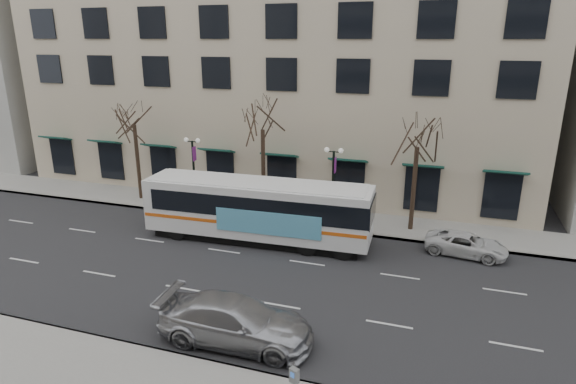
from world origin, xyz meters
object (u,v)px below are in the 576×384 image
at_px(city_bus, 259,209).
at_px(tree_far_left, 133,112).
at_px(lamp_post_left, 194,170).
at_px(lamp_post_right, 333,182).
at_px(silver_car, 236,321).
at_px(tree_far_mid, 262,115).
at_px(white_pickup, 466,244).
at_px(tree_far_right, 418,131).
at_px(pay_station, 294,378).

bearing_deg(city_bus, tree_far_left, 156.67).
bearing_deg(tree_far_left, lamp_post_left, -6.83).
relative_size(lamp_post_right, silver_car, 0.82).
bearing_deg(tree_far_left, lamp_post_right, -2.29).
height_order(tree_far_mid, white_pickup, tree_far_mid).
height_order(tree_far_right, city_bus, tree_far_right).
distance_m(city_bus, pay_station, 14.14).
bearing_deg(city_bus, lamp_post_right, 43.49).
xyz_separation_m(tree_far_mid, silver_car, (4.22, -14.22, -5.99)).
distance_m(tree_far_left, pay_station, 25.08).
distance_m(tree_far_left, lamp_post_right, 15.48).
relative_size(tree_far_mid, city_bus, 0.62).
distance_m(lamp_post_right, silver_car, 13.79).
distance_m(lamp_post_left, city_bus, 7.44).
bearing_deg(white_pickup, lamp_post_right, 84.03).
distance_m(lamp_post_left, pay_station, 20.76).
bearing_deg(tree_far_mid, tree_far_left, -180.00).
distance_m(tree_far_mid, silver_car, 15.99).
bearing_deg(silver_car, tree_far_right, -24.05).
bearing_deg(silver_car, tree_far_left, 43.08).
height_order(silver_car, white_pickup, silver_car).
xyz_separation_m(lamp_post_right, silver_car, (-0.79, -13.62, -2.02)).
relative_size(tree_far_mid, lamp_post_right, 1.64).
bearing_deg(tree_far_left, city_bus, -20.98).
bearing_deg(city_bus, pay_station, -66.26).
height_order(tree_far_mid, lamp_post_left, tree_far_mid).
distance_m(tree_far_mid, lamp_post_right, 6.41).
distance_m(white_pickup, pay_station, 15.50).
distance_m(city_bus, white_pickup, 12.11).
relative_size(silver_car, pay_station, 4.56).
xyz_separation_m(silver_car, white_pickup, (9.04, 11.60, -0.30)).
bearing_deg(lamp_post_left, lamp_post_right, 0.00).
relative_size(tree_far_mid, silver_car, 1.35).
bearing_deg(tree_far_right, white_pickup, -38.76).
xyz_separation_m(tree_far_left, city_bus, (11.36, -4.36, -4.67)).
bearing_deg(tree_far_right, lamp_post_right, -173.15).
xyz_separation_m(tree_far_mid, pay_station, (7.57, -17.03, -5.75)).
xyz_separation_m(tree_far_mid, white_pickup, (13.26, -2.62, -6.28)).
bearing_deg(lamp_post_left, tree_far_mid, 6.85).
distance_m(tree_far_mid, pay_station, 19.50).
xyz_separation_m(tree_far_right, pay_station, (-2.43, -17.03, -5.27)).
bearing_deg(tree_far_mid, silver_car, -73.47).
bearing_deg(tree_far_mid, tree_far_right, -0.00).
distance_m(lamp_post_left, white_pickup, 18.51).
xyz_separation_m(tree_far_mid, tree_far_right, (10.00, -0.00, -0.48)).
bearing_deg(city_bus, white_pickup, 5.97).
distance_m(tree_far_mid, city_bus, 6.68).
bearing_deg(pay_station, tree_far_right, 103.64).
bearing_deg(white_pickup, silver_car, 149.84).
relative_size(tree_far_left, silver_car, 1.32).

